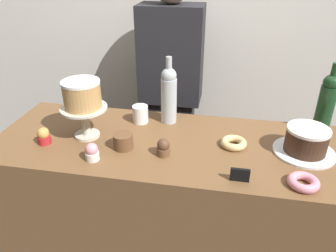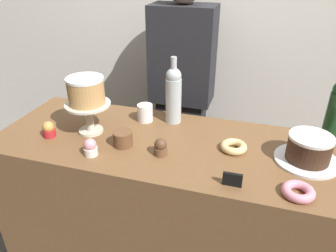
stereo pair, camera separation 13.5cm
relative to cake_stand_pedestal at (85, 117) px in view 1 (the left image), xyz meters
The scene contains 17 objects.
back_wall 1.00m from the cake_stand_pedestal, 67.29° to the left, with size 6.00×0.05×2.60m.
display_counter 0.66m from the cake_stand_pedestal, ahead, with size 1.56×0.59×0.90m.
cake_stand_pedestal is the anchor object (origin of this frame).
white_layer_cake 0.11m from the cake_stand_pedestal, behind, with size 0.16×0.16×0.12m.
silver_serving_platter 0.95m from the cake_stand_pedestal, ahead, with size 0.25×0.25×0.01m.
chocolate_round_cake 0.94m from the cake_stand_pedestal, ahead, with size 0.17×0.17×0.11m.
wine_bottle_green 1.08m from the cake_stand_pedestal, 13.33° to the left, with size 0.08×0.08×0.33m.
wine_bottle_clear 0.40m from the cake_stand_pedestal, 32.31° to the left, with size 0.08×0.08×0.33m.
cupcake_strawberry 0.21m from the cake_stand_pedestal, 61.07° to the right, with size 0.06×0.06×0.07m.
cupcake_caramel 0.19m from the cake_stand_pedestal, 149.77° to the right, with size 0.06×0.06×0.07m.
cupcake_chocolate 0.39m from the cake_stand_pedestal, 13.55° to the right, with size 0.06×0.06×0.07m.
donut_glazed 0.66m from the cake_stand_pedestal, ahead, with size 0.11×0.11×0.03m.
donut_pink 0.92m from the cake_stand_pedestal, 12.30° to the right, with size 0.11×0.11×0.03m.
cookie_stack 0.21m from the cake_stand_pedestal, 19.26° to the right, with size 0.08×0.08×0.07m.
price_sign_chalkboard 0.71m from the cake_stand_pedestal, 17.09° to the right, with size 0.07×0.01×0.05m.
coffee_cup_ceramic 0.28m from the cake_stand_pedestal, 41.80° to the left, with size 0.08×0.08×0.08m.
barista_figure 0.69m from the cake_stand_pedestal, 65.52° to the left, with size 0.36×0.22×1.60m.
Camera 1 is at (0.22, -1.20, 1.63)m, focal length 34.40 mm.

